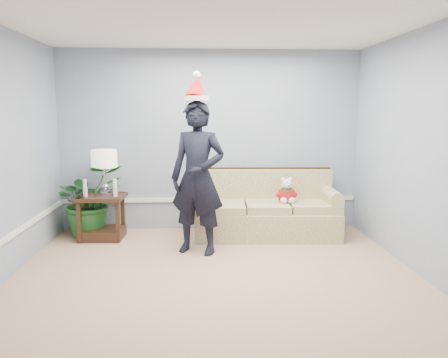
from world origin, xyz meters
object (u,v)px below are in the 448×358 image
teddy_bear (287,193)px  man (198,178)px  sofa (266,212)px  side_table (102,222)px  table_lamp (104,160)px  houseplant (89,200)px

teddy_bear → man: bearing=-153.5°
sofa → side_table: 2.36m
sofa → teddy_bear: bearing=-16.7°
side_table → man: 1.69m
table_lamp → man: 1.51m
sofa → man: (-0.99, -0.74, 0.63)m
sofa → teddy_bear: 0.42m
man → teddy_bear: 1.46m
houseplant → table_lamp: bearing=-23.6°
table_lamp → sofa: bearing=0.0°
sofa → teddy_bear: (0.28, -0.10, 0.29)m
side_table → houseplant: size_ratio=0.65×
sofa → man: size_ratio=1.07×
man → table_lamp: bearing=171.6°
sofa → teddy_bear: sofa is taller
side_table → man: (1.36, -0.68, 0.72)m
table_lamp → teddy_bear: 2.62m
sofa → teddy_bear: size_ratio=5.62×
houseplant → teddy_bear: (2.84, -0.21, 0.11)m
man → teddy_bear: man is taller
table_lamp → houseplant: bearing=156.4°
houseplant → teddy_bear: 2.85m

